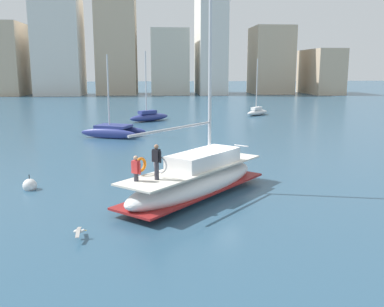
{
  "coord_description": "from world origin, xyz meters",
  "views": [
    {
      "loc": [
        -3.09,
        -21.84,
        6.25
      ],
      "look_at": [
        -1.13,
        0.74,
        1.8
      ],
      "focal_mm": 40.49,
      "sensor_mm": 36.0,
      "label": 1
    }
  ],
  "objects_px": {
    "moored_sloop_near": "(257,111)",
    "main_sailboat": "(196,179)",
    "seagull": "(79,231)",
    "moored_catamaran": "(114,130)",
    "mooring_buoy": "(30,186)",
    "moored_sloop_far": "(149,116)"
  },
  "relations": [
    {
      "from": "moored_sloop_near",
      "to": "moored_catamaran",
      "type": "xyz_separation_m",
      "value": [
        -17.79,
        -17.48,
        0.1
      ]
    },
    {
      "from": "moored_catamaran",
      "to": "moored_sloop_far",
      "type": "bearing_deg",
      "value": 75.17
    },
    {
      "from": "moored_catamaran",
      "to": "mooring_buoy",
      "type": "distance_m",
      "value": 18.02
    },
    {
      "from": "main_sailboat",
      "to": "moored_catamaran",
      "type": "distance_m",
      "value": 20.63
    },
    {
      "from": "moored_sloop_near",
      "to": "mooring_buoy",
      "type": "xyz_separation_m",
      "value": [
        -20.56,
        -35.29,
        -0.31
      ]
    },
    {
      "from": "mooring_buoy",
      "to": "moored_catamaran",
      "type": "bearing_deg",
      "value": 81.15
    },
    {
      "from": "moored_sloop_far",
      "to": "moored_catamaran",
      "type": "relative_size",
      "value": 1.1
    },
    {
      "from": "moored_sloop_near",
      "to": "moored_sloop_far",
      "type": "relative_size",
      "value": 0.91
    },
    {
      "from": "moored_sloop_near",
      "to": "moored_sloop_far",
      "type": "distance_m",
      "value": 15.62
    },
    {
      "from": "moored_sloop_near",
      "to": "main_sailboat",
      "type": "bearing_deg",
      "value": -107.79
    },
    {
      "from": "main_sailboat",
      "to": "seagull",
      "type": "bearing_deg",
      "value": -133.92
    },
    {
      "from": "moored_sloop_far",
      "to": "mooring_buoy",
      "type": "bearing_deg",
      "value": -101.28
    },
    {
      "from": "moored_catamaran",
      "to": "seagull",
      "type": "height_order",
      "value": "moored_catamaran"
    },
    {
      "from": "main_sailboat",
      "to": "seagull",
      "type": "relative_size",
      "value": 12.02
    },
    {
      "from": "seagull",
      "to": "mooring_buoy",
      "type": "xyz_separation_m",
      "value": [
        -3.71,
        7.07,
        -0.09
      ]
    },
    {
      "from": "seagull",
      "to": "mooring_buoy",
      "type": "bearing_deg",
      "value": 117.72
    },
    {
      "from": "main_sailboat",
      "to": "moored_sloop_far",
      "type": "xyz_separation_m",
      "value": [
        -2.66,
        31.77,
        -0.31
      ]
    },
    {
      "from": "moored_catamaran",
      "to": "mooring_buoy",
      "type": "bearing_deg",
      "value": -98.85
    },
    {
      "from": "main_sailboat",
      "to": "moored_sloop_far",
      "type": "relative_size",
      "value": 1.59
    },
    {
      "from": "main_sailboat",
      "to": "mooring_buoy",
      "type": "xyz_separation_m",
      "value": [
        -8.6,
        1.99,
        -0.69
      ]
    },
    {
      "from": "seagull",
      "to": "moored_sloop_far",
      "type": "bearing_deg",
      "value": 86.54
    },
    {
      "from": "moored_sloop_near",
      "to": "seagull",
      "type": "height_order",
      "value": "moored_sloop_near"
    }
  ]
}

